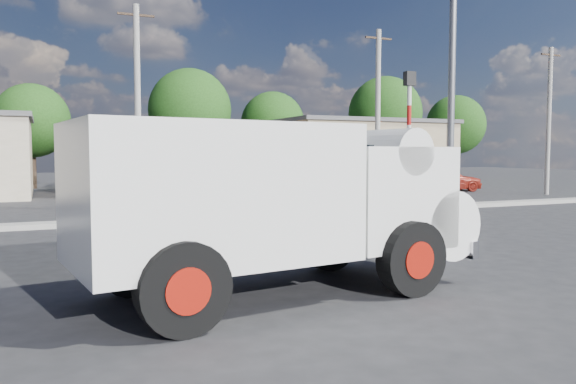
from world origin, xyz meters
name	(u,v)px	position (x,y,z in m)	size (l,w,h in m)	color
ground_plane	(325,260)	(0.00, 0.00, 0.00)	(120.00, 120.00, 0.00)	#262629
median	(218,217)	(0.00, 8.00, 0.08)	(40.00, 0.80, 0.16)	#99968E
truck	(284,202)	(-1.94, -2.30, 1.50)	(6.82, 3.29, 2.71)	black
bicycle	(275,229)	(-0.52, 1.56, 0.51)	(0.68, 1.95, 1.02)	black
cyclist	(275,215)	(-0.52, 1.56, 0.82)	(0.60, 0.39, 1.64)	silver
car_cream	(300,181)	(7.79, 18.09, 0.69)	(1.46, 4.18, 1.38)	white
car_red	(444,179)	(16.50, 16.32, 0.74)	(1.75, 4.35, 1.48)	#A02519
traffic_pole	(409,141)	(3.20, 1.50, 2.59)	(0.28, 0.18, 4.36)	red
streetlight	(447,48)	(4.14, 1.20, 4.96)	(2.34, 0.22, 9.00)	slate
building_row	(166,155)	(1.10, 22.00, 2.13)	(37.80, 7.30, 4.44)	#C1B392
tree_row	(235,116)	(7.45, 28.53, 4.96)	(51.24, 7.43, 8.42)	#38281E
utility_poles	(263,111)	(3.25, 12.00, 4.07)	(35.40, 0.24, 8.00)	#99968E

